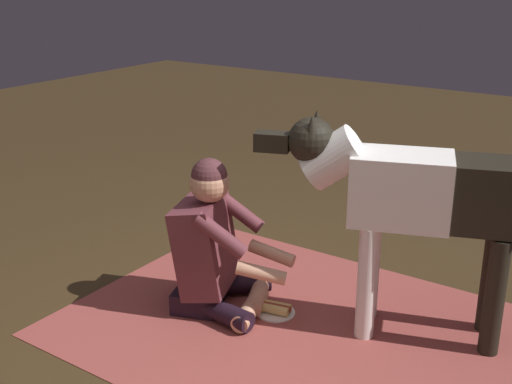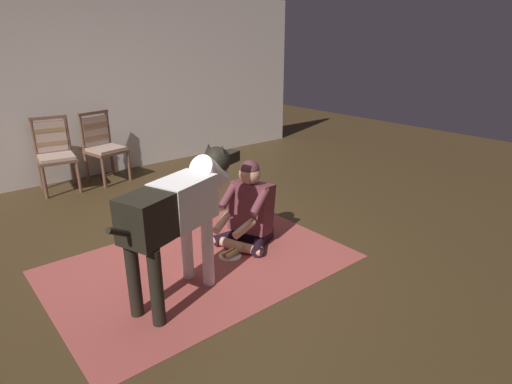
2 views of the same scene
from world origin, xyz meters
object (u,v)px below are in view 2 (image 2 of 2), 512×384
(hot_dog_on_plate, at_px, (230,254))
(person_sitting_on_floor, at_px, (249,210))
(large_dog, at_px, (180,208))
(dining_chair_left_of_pair, at_px, (55,151))
(dining_chair_right_of_pair, at_px, (102,143))

(hot_dog_on_plate, bearing_deg, person_sitting_on_floor, 20.01)
(large_dog, bearing_deg, dining_chair_left_of_pair, 90.52)
(dining_chair_right_of_pair, bearing_deg, large_dog, -100.56)
(dining_chair_right_of_pair, xyz_separation_m, hot_dog_on_plate, (0.02, -3.02, -0.52))
(person_sitting_on_floor, bearing_deg, dining_chair_left_of_pair, 108.68)
(dining_chair_left_of_pair, height_order, dining_chair_right_of_pair, same)
(dining_chair_left_of_pair, relative_size, dining_chair_right_of_pair, 1.00)
(dining_chair_right_of_pair, xyz_separation_m, person_sitting_on_floor, (0.35, -2.90, -0.19))
(dining_chair_right_of_pair, height_order, large_dog, large_dog)
(hot_dog_on_plate, bearing_deg, large_dog, -159.99)
(dining_chair_left_of_pair, distance_m, dining_chair_right_of_pair, 0.63)
(dining_chair_left_of_pair, xyz_separation_m, hot_dog_on_plate, (0.66, -3.02, -0.52))
(person_sitting_on_floor, distance_m, large_dog, 1.08)
(large_dog, bearing_deg, hot_dog_on_plate, 20.01)
(dining_chair_left_of_pair, xyz_separation_m, person_sitting_on_floor, (0.98, -2.90, -0.19))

